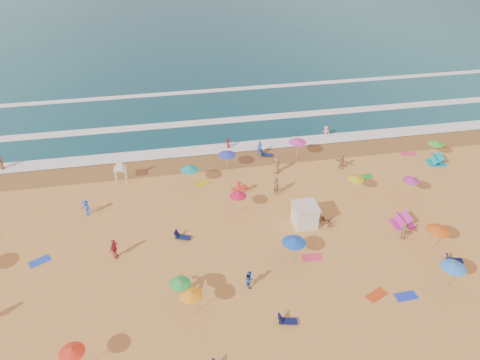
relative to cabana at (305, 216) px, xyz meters
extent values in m
plane|color=gold|center=(-6.56, 0.01, -1.00)|extent=(220.00, 220.00, 0.00)
cube|color=#0C4756|center=(-6.56, 84.01, -1.00)|extent=(220.00, 140.00, 0.18)
plane|color=olive|center=(-6.56, 12.51, -0.99)|extent=(220.00, 220.00, 0.00)
cube|color=white|center=(-6.56, 15.01, -0.90)|extent=(200.00, 2.20, 0.05)
cube|color=white|center=(-6.56, 22.01, -0.90)|extent=(200.00, 1.60, 0.05)
cube|color=white|center=(-6.56, 32.01, -0.90)|extent=(200.00, 1.20, 0.05)
cube|color=silver|center=(0.00, 0.00, 0.00)|extent=(2.00, 2.00, 2.00)
cube|color=silver|center=(0.00, 0.00, 1.06)|extent=(2.20, 2.20, 0.12)
imported|color=black|center=(1.90, -0.30, -0.55)|extent=(1.38, 1.78, 0.90)
cone|color=blue|center=(-5.40, 10.48, 1.01)|extent=(1.88, 1.88, 0.35)
cone|color=blue|center=(-2.30, -4.25, 1.00)|extent=(1.96, 1.96, 0.35)
cone|color=red|center=(-5.59, 2.84, 1.07)|extent=(1.58, 1.58, 0.35)
cone|color=gold|center=(6.20, 3.62, 1.02)|extent=(1.61, 1.61, 0.35)
cone|color=green|center=(-11.71, -7.41, 1.34)|extent=(1.59, 1.59, 0.35)
cone|color=orange|center=(9.87, -5.06, 1.08)|extent=(1.90, 1.90, 0.35)
cone|color=#13A198|center=(-9.57, 8.11, 1.14)|extent=(1.82, 1.82, 0.35)
cone|color=red|center=(-18.76, -11.77, 1.10)|extent=(1.62, 1.62, 0.35)
cone|color=#C32B94|center=(11.18, 2.09, 1.23)|extent=(1.60, 1.60, 0.35)
cone|color=#3889FE|center=(8.52, -9.46, 1.31)|extent=(1.89, 1.89, 0.35)
cone|color=#EB34B4|center=(2.54, 11.30, 1.29)|extent=(1.94, 1.94, 0.35)
cone|color=green|center=(17.55, 8.60, 1.05)|extent=(1.78, 1.78, 0.35)
cone|color=orange|center=(-11.04, -8.54, 1.20)|extent=(1.66, 1.66, 0.35)
cube|color=#0E1B49|center=(-11.03, 0.01, -0.83)|extent=(1.42, 1.02, 0.34)
cube|color=#0E1249|center=(-4.41, -10.50, -0.83)|extent=(1.39, 0.83, 0.34)
cube|color=#101952|center=(10.71, -6.99, -0.83)|extent=(1.40, 0.89, 0.34)
cube|color=#102150|center=(-0.55, 12.51, -0.83)|extent=(1.40, 0.88, 0.34)
cube|color=blue|center=(-22.91, -0.69, -0.98)|extent=(1.90, 1.57, 0.03)
cube|color=gold|center=(-8.40, 8.40, -0.98)|extent=(1.90, 1.63, 0.03)
cube|color=#ED3758|center=(-0.68, -4.36, -0.98)|extent=(1.76, 0.98, 0.03)
cube|color=red|center=(-4.74, 6.71, -0.98)|extent=(1.89, 1.36, 0.03)
cube|color=blue|center=(5.04, -9.73, -0.98)|extent=(1.74, 0.94, 0.03)
cube|color=green|center=(8.62, 6.39, -0.98)|extent=(1.83, 1.17, 0.03)
cube|color=#CB4616|center=(2.89, -9.23, -0.98)|extent=(1.90, 1.50, 0.03)
cube|color=#F3395E|center=(15.43, 10.04, -0.98)|extent=(1.86, 1.24, 0.03)
imported|color=red|center=(-4.66, 15.00, -0.47)|extent=(0.89, 0.95, 1.57)
imported|color=tan|center=(-11.58, -6.25, -0.11)|extent=(0.98, 1.74, 1.78)
imported|color=blue|center=(-1.26, 13.03, -0.18)|extent=(0.68, 0.55, 1.63)
imported|color=brown|center=(-1.34, 5.16, -0.07)|extent=(0.76, 0.81, 1.85)
imported|color=#E0A676|center=(7.60, 15.95, -0.48)|extent=(1.12, 1.10, 1.54)
imported|color=blue|center=(-19.54, 5.01, -0.18)|extent=(1.22, 1.09, 1.65)
imported|color=#BF2F49|center=(-16.73, -1.33, -0.06)|extent=(0.96, 1.18, 1.87)
imported|color=brown|center=(-29.22, 14.90, -0.35)|extent=(0.96, 1.05, 1.80)
imported|color=tan|center=(7.87, -3.55, -0.13)|extent=(1.04, 1.02, 1.75)
imported|color=#B17B51|center=(6.78, 8.53, -0.25)|extent=(1.33, 1.25, 1.49)
imported|color=red|center=(-5.11, 5.57, -0.18)|extent=(1.22, 1.03, 1.64)
imported|color=#264DB1|center=(-6.43, -6.53, -0.24)|extent=(0.76, 0.87, 1.53)
imported|color=olive|center=(-0.36, 8.90, -0.10)|extent=(1.04, 0.90, 1.80)
camera|label=1|loc=(-11.80, -31.64, 25.93)|focal=35.00mm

